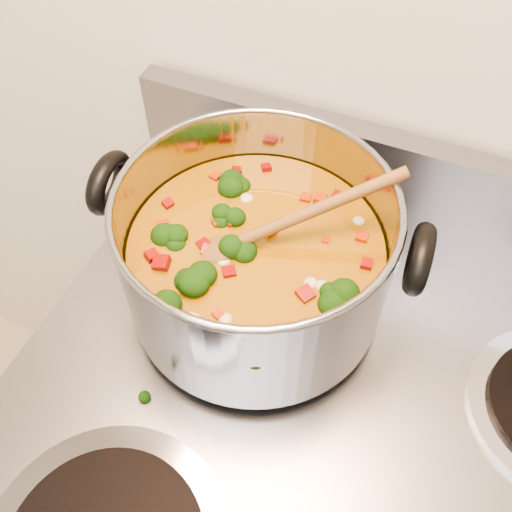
# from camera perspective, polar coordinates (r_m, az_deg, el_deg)

# --- Properties ---
(stockpot) EXTENTS (0.35, 0.29, 0.17)m
(stockpot) POSITION_cam_1_polar(r_m,az_deg,el_deg) (0.62, 0.03, -0.02)
(stockpot) COLOR gray
(stockpot) RESTS_ON electric_range
(wooden_spoon) EXTENTS (0.20, 0.16, 0.10)m
(wooden_spoon) POSITION_cam_1_polar(r_m,az_deg,el_deg) (0.59, 0.59, 2.40)
(wooden_spoon) COLOR brown
(wooden_spoon) RESTS_ON stockpot
(cooktop_crumbs) EXTENTS (0.27, 0.32, 0.01)m
(cooktop_crumbs) POSITION_cam_1_polar(r_m,az_deg,el_deg) (0.68, 3.12, -5.47)
(cooktop_crumbs) COLOR black
(cooktop_crumbs) RESTS_ON electric_range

